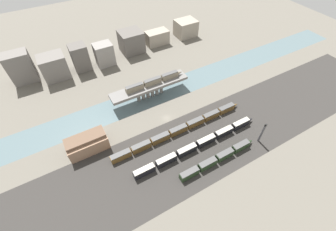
{
  "coord_description": "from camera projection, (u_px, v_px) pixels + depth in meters",
  "views": [
    {
      "loc": [
        -41.08,
        -74.36,
        95.34
      ],
      "look_at": [
        0.0,
        -1.51,
        3.58
      ],
      "focal_mm": 24.0,
      "sensor_mm": 36.0,
      "label": 1
    }
  ],
  "objects": [
    {
      "name": "train_on_bridge",
      "position": [
        154.0,
        81.0,
        133.16
      ],
      "size": [
        37.82,
        2.73,
        3.73
      ],
      "color": "gray",
      "rests_on": "bridge"
    },
    {
      "name": "city_block_tall",
      "position": [
        157.0,
        38.0,
        178.41
      ],
      "size": [
        17.76,
        9.95,
        10.58
      ],
      "primitive_type": "cube",
      "color": "gray",
      "rests_on": "ground"
    },
    {
      "name": "city_block_low",
      "position": [
        186.0,
        28.0,
        186.75
      ],
      "size": [
        16.66,
        13.79,
        12.83
      ],
      "primitive_type": "cube",
      "color": "gray",
      "rests_on": "ground"
    },
    {
      "name": "bridge",
      "position": [
        150.0,
        87.0,
        134.69
      ],
      "size": [
        48.54,
        8.96,
        8.96
      ],
      "color": "slate",
      "rests_on": "ground"
    },
    {
      "name": "river_water",
      "position": [
        150.0,
        96.0,
        139.99
      ],
      "size": [
        320.0,
        18.58,
        0.01
      ],
      "primitive_type": "cube",
      "color": "slate",
      "rests_on": "ground"
    },
    {
      "name": "city_block_right",
      "position": [
        104.0,
        54.0,
        157.63
      ],
      "size": [
        12.39,
        10.18,
        15.6
      ],
      "primitive_type": "cube",
      "color": "gray",
      "rests_on": "ground"
    },
    {
      "name": "train_yard_mid",
      "position": [
        198.0,
        145.0,
        112.91
      ],
      "size": [
        71.96,
        2.89,
        4.08
      ],
      "color": "black",
      "rests_on": "ground"
    },
    {
      "name": "city_block_far_left",
      "position": [
        21.0,
        68.0,
        143.04
      ],
      "size": [
        15.03,
        10.5,
        20.42
      ],
      "primitive_type": "cube",
      "color": "slate",
      "rests_on": "ground"
    },
    {
      "name": "city_block_center",
      "position": [
        80.0,
        58.0,
        152.83
      ],
      "size": [
        10.83,
        10.46,
        18.09
      ],
      "primitive_type": "cube",
      "color": "#605B56",
      "rests_on": "ground"
    },
    {
      "name": "city_block_left",
      "position": [
        54.0,
        67.0,
        146.97
      ],
      "size": [
        16.09,
        13.11,
        16.33
      ],
      "primitive_type": "cube",
      "color": "slate",
      "rests_on": "ground"
    },
    {
      "name": "train_yard_far",
      "position": [
        180.0,
        129.0,
        119.76
      ],
      "size": [
        78.75,
        3.03,
        3.81
      ],
      "color": "brown",
      "rests_on": "ground"
    },
    {
      "name": "warehouse_building",
      "position": [
        87.0,
        143.0,
        110.61
      ],
      "size": [
        19.45,
        10.41,
        9.29
      ],
      "color": "#937056",
      "rests_on": "ground"
    },
    {
      "name": "signal_tower",
      "position": [
        262.0,
        133.0,
        112.27
      ],
      "size": [
        1.0,
        1.0,
        13.21
      ],
      "color": "#4C4C51",
      "rests_on": "ground"
    },
    {
      "name": "city_block_far_right",
      "position": [
        131.0,
        42.0,
        169.16
      ],
      "size": [
        16.41,
        15.43,
        15.86
      ],
      "primitive_type": "cube",
      "color": "#605B56",
      "rests_on": "ground"
    },
    {
      "name": "railbed_yard",
      "position": [
        190.0,
        149.0,
        113.6
      ],
      "size": [
        280.0,
        42.0,
        0.01
      ],
      "primitive_type": "cube",
      "color": "#33302D",
      "rests_on": "ground"
    },
    {
      "name": "ground_plane",
      "position": [
        167.0,
        118.0,
        127.68
      ],
      "size": [
        400.0,
        400.0,
        0.0
      ],
      "primitive_type": "plane",
      "color": "#666056"
    },
    {
      "name": "train_yard_near",
      "position": [
        218.0,
        158.0,
        107.69
      ],
      "size": [
        43.33,
        3.04,
        3.88
      ],
      "color": "#23381E",
      "rests_on": "ground"
    }
  ]
}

